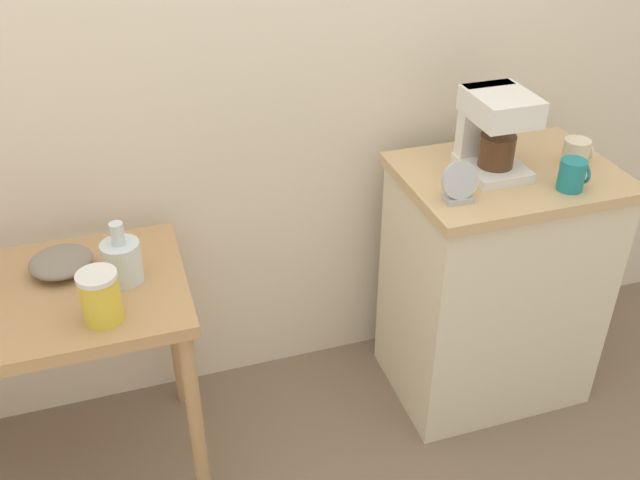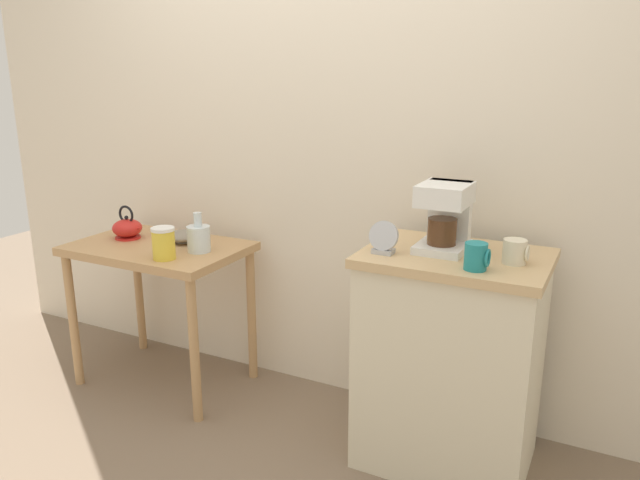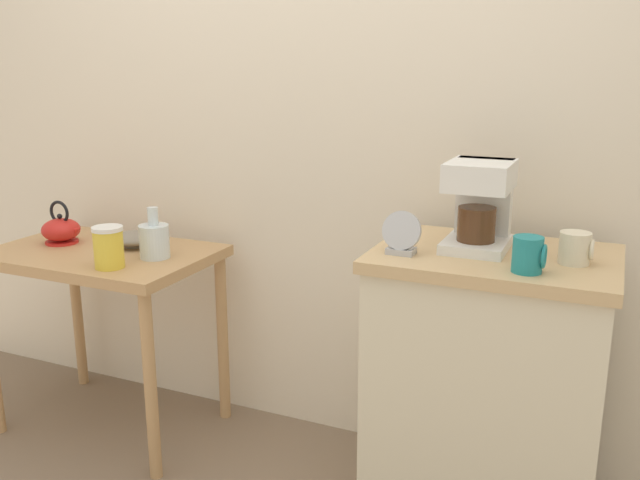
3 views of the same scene
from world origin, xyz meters
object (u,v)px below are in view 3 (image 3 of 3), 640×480
Objects in this scene: bowl_stoneware at (135,238)px; glass_carafe_vase at (154,240)px; canister_enamel at (109,247)px; coffee_maker at (480,201)px; teakettle at (61,230)px; table_clock at (401,235)px; mug_dark_teal at (529,255)px; mug_small_cream at (576,248)px.

bowl_stoneware is 0.96× the size of glass_carafe_vase.
canister_enamel reaches higher than bowl_stoneware.
canister_enamel is 0.56× the size of coffee_maker.
table_clock is (1.43, -0.14, 0.16)m from teakettle.
teakettle is 1.80m from mug_dark_teal.
teakettle is at bearing 174.28° from table_clock.
mug_small_cream reaches higher than bowl_stoneware.
table_clock is (1.14, -0.22, 0.18)m from bowl_stoneware.
glass_carafe_vase is at bearing 178.99° from mug_small_cream.
teakettle is 0.44m from canister_enamel.
teakettle is 1.23× the size of canister_enamel.
mug_small_cream is 0.94× the size of mug_dark_teal.
bowl_stoneware is 0.30m from teakettle.
bowl_stoneware is at bearing 177.29° from coffee_maker.
table_clock is at bearing 174.09° from mug_dark_teal.
mug_dark_teal is 0.36m from table_clock.
table_clock reaches higher than glass_carafe_vase.
mug_small_cream is 0.73× the size of table_clock.
bowl_stoneware is 1.44× the size of table_clock.
teakettle is 1.88× the size of mug_dark_teal.
table_clock is at bearing -5.72° from teakettle.
mug_small_cream is (0.28, -0.06, -0.10)m from coffee_maker.
table_clock is (-0.19, -0.16, -0.09)m from coffee_maker.
canister_enamel is 1.40m from mug_dark_teal.
mug_dark_teal is at bearing -6.86° from glass_carafe_vase.
coffee_maker is at bearing -2.71° from bowl_stoneware.
coffee_maker is 0.26m from table_clock.
table_clock is at bearing -140.07° from coffee_maker.
table_clock reaches higher than teakettle.
coffee_maker is at bearing 131.08° from mug_dark_teal.
glass_carafe_vase reaches higher than canister_enamel.
mug_small_cream is at bearing -1.39° from teakettle.
mug_small_cream is (1.89, -0.05, 0.15)m from teakettle.
bowl_stoneware is at bearing 149.99° from glass_carafe_vase.
glass_carafe_vase is 0.18m from canister_enamel.
canister_enamel is at bearing -177.58° from table_clock.
mug_small_cream is at bearing 51.45° from mug_dark_teal.
bowl_stoneware is 1.23× the size of canister_enamel.
glass_carafe_vase is 1.34m from mug_dark_teal.
canister_enamel is at bearing -25.25° from teakettle.
teakettle is 1.45m from table_clock.
coffee_maker reaches higher than table_clock.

